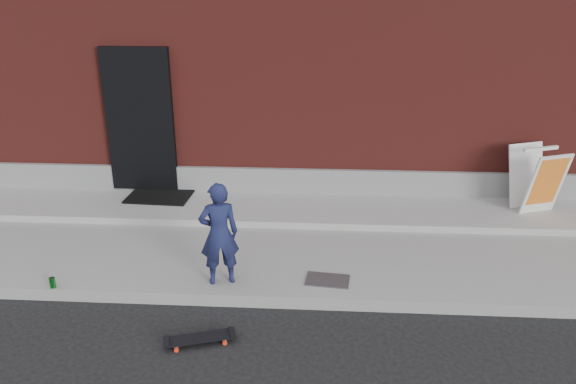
# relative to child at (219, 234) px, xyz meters

# --- Properties ---
(ground) EXTENTS (80.00, 80.00, 0.00)m
(ground) POSITION_rel_child_xyz_m (0.92, -0.31, -0.77)
(ground) COLOR black
(ground) RESTS_ON ground
(sidewalk) EXTENTS (20.00, 3.00, 0.15)m
(sidewalk) POSITION_rel_child_xyz_m (0.92, 1.19, -0.70)
(sidewalk) COLOR gray
(sidewalk) RESTS_ON ground
(apron) EXTENTS (20.00, 1.20, 0.10)m
(apron) POSITION_rel_child_xyz_m (0.92, 2.09, -0.57)
(apron) COLOR gray
(apron) RESTS_ON sidewalk
(building) EXTENTS (20.00, 8.10, 5.00)m
(building) POSITION_rel_child_xyz_m (0.92, 6.69, 1.73)
(building) COLOR maroon
(building) RESTS_ON ground
(child) EXTENTS (0.52, 0.41, 1.24)m
(child) POSITION_rel_child_xyz_m (0.00, 0.00, 0.00)
(child) COLOR #171C41
(child) RESTS_ON sidewalk
(skateboard) EXTENTS (0.73, 0.38, 0.08)m
(skateboard) POSITION_rel_child_xyz_m (-0.05, -0.99, -0.71)
(skateboard) COLOR red
(skateboard) RESTS_ON ground
(pizza_sign) EXTENTS (0.78, 0.84, 0.96)m
(pizza_sign) POSITION_rel_child_xyz_m (4.30, 2.19, -0.04)
(pizza_sign) COLOR silver
(pizza_sign) RESTS_ON apron
(soda_can) EXTENTS (0.07, 0.07, 0.13)m
(soda_can) POSITION_rel_child_xyz_m (-1.92, -0.26, -0.56)
(soda_can) COLOR #19812A
(soda_can) RESTS_ON sidewalk
(doormat) EXTENTS (1.01, 0.84, 0.03)m
(doormat) POSITION_rel_child_xyz_m (-1.38, 2.39, -0.51)
(doormat) COLOR black
(doormat) RESTS_ON apron
(utility_plate) EXTENTS (0.54, 0.38, 0.02)m
(utility_plate) POSITION_rel_child_xyz_m (1.25, 0.09, -0.61)
(utility_plate) COLOR #525357
(utility_plate) RESTS_ON sidewalk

